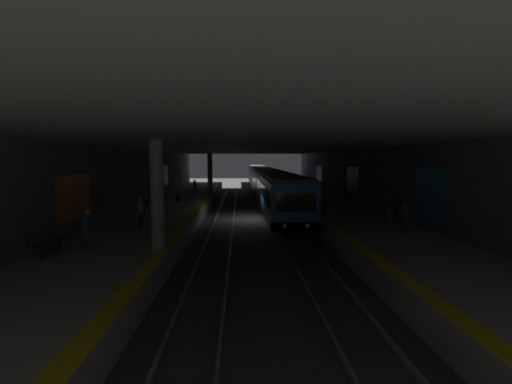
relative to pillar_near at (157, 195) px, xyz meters
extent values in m
plane|color=#42423F|center=(13.22, -4.35, -3.33)|extent=(120.00, 120.00, 0.00)
cube|color=gray|center=(13.22, -7.27, -3.25)|extent=(60.00, 0.09, 0.16)
cube|color=gray|center=(13.22, -5.83, -3.25)|extent=(60.00, 0.09, 0.16)
cube|color=gray|center=(13.22, -2.87, -3.25)|extent=(60.00, 0.09, 0.16)
cube|color=gray|center=(13.22, -1.43, -3.25)|extent=(60.00, 0.09, 0.16)
cube|color=#A8A59E|center=(13.22, -10.90, -2.80)|extent=(60.00, 5.30, 1.05)
cube|color=yellow|center=(13.22, -8.55, -2.27)|extent=(60.00, 0.60, 0.01)
cube|color=#A8A59E|center=(13.22, 2.20, -2.80)|extent=(60.00, 5.30, 1.05)
cube|color=yellow|center=(13.22, -0.15, -2.27)|extent=(60.00, 0.60, 0.01)
cube|color=slate|center=(13.22, -13.80, -0.53)|extent=(60.00, 0.50, 5.60)
cube|color=#338CCC|center=(3.67, -13.52, -0.38)|extent=(3.20, 0.06, 2.59)
cube|color=#338CCC|center=(16.46, -13.52, -0.38)|extent=(3.13, 0.06, 2.24)
cube|color=#BF4C8C|center=(29.75, -13.52, -0.38)|extent=(3.24, 0.06, 1.94)
cube|color=slate|center=(13.22, 5.10, -0.53)|extent=(60.00, 0.50, 5.60)
cube|color=orange|center=(3.27, 4.82, -0.38)|extent=(3.51, 0.06, 2.19)
cube|color=#BF4C8C|center=(24.34, 4.82, -0.38)|extent=(2.51, 0.06, 2.38)
cube|color=#ADAAA3|center=(13.22, -4.35, 2.47)|extent=(60.00, 19.40, 0.40)
cylinder|color=gray|center=(0.00, 0.00, 0.00)|extent=(0.56, 0.56, 4.55)
cylinder|color=gray|center=(25.37, 0.00, 0.00)|extent=(0.56, 0.56, 4.55)
cube|color=#19569E|center=(13.72, -6.55, -1.27)|extent=(17.62, 2.80, 2.70)
cube|color=black|center=(13.72, -6.55, -2.33)|extent=(17.62, 2.82, 0.56)
cube|color=black|center=(13.72, -6.55, -0.92)|extent=(16.21, 2.83, 0.90)
cube|color=#47474C|center=(13.72, -6.55, 0.21)|extent=(17.26, 2.58, 0.24)
cube|color=black|center=(8.88, -6.55, -2.79)|extent=(2.20, 1.64, 0.76)
cube|color=black|center=(18.57, -6.55, -2.79)|extent=(2.20, 1.64, 0.76)
cube|color=black|center=(4.89, -6.55, -0.92)|extent=(0.04, 2.24, 1.10)
cylinder|color=silver|center=(4.89, -7.20, -2.27)|extent=(0.04, 0.24, 0.24)
cylinder|color=silver|center=(4.89, -5.90, -2.27)|extent=(0.04, 0.24, 0.24)
cube|color=#19569E|center=(31.94, -6.55, -1.27)|extent=(17.62, 2.80, 2.70)
cube|color=black|center=(31.94, -6.55, -2.33)|extent=(17.62, 2.82, 0.56)
cube|color=black|center=(31.94, -6.55, -0.92)|extent=(16.21, 2.83, 0.90)
cube|color=#47474C|center=(31.94, -6.55, 0.21)|extent=(17.26, 2.58, 0.24)
cube|color=black|center=(27.09, -6.55, -2.79)|extent=(2.20, 1.64, 0.76)
cube|color=black|center=(36.78, -6.55, -2.79)|extent=(2.20, 1.64, 0.76)
cube|color=#19569E|center=(50.15, -6.55, -1.27)|extent=(17.62, 2.80, 2.70)
cube|color=black|center=(50.15, -6.55, -2.33)|extent=(17.62, 2.82, 0.56)
cube|color=black|center=(50.15, -6.55, -0.92)|extent=(16.21, 2.83, 0.90)
cube|color=#47474C|center=(50.15, -6.55, 0.21)|extent=(17.26, 2.58, 0.24)
cube|color=black|center=(45.31, -6.55, -2.79)|extent=(2.20, 1.64, 0.76)
cube|color=black|center=(55.00, -6.55, -2.79)|extent=(2.20, 1.64, 0.76)
cylinder|color=#262628|center=(5.44, -12.80, -2.07)|extent=(0.08, 0.08, 0.42)
cylinder|color=#262628|center=(6.80, -12.80, -2.07)|extent=(0.08, 0.08, 0.42)
cube|color=#4C4C51|center=(6.12, -12.80, -1.82)|extent=(1.70, 0.44, 0.08)
cube|color=#4C4C51|center=(6.12, -13.02, -1.62)|extent=(1.70, 0.06, 0.40)
cylinder|color=#262628|center=(16.88, -12.80, -2.07)|extent=(0.08, 0.08, 0.42)
cylinder|color=#262628|center=(18.24, -12.80, -2.07)|extent=(0.08, 0.08, 0.42)
cube|color=#4C4C51|center=(17.56, -12.80, -1.82)|extent=(1.70, 0.44, 0.08)
cube|color=#4C4C51|center=(17.56, -13.02, -1.62)|extent=(1.70, 0.06, 0.40)
cylinder|color=#262628|center=(-1.22, 4.10, -2.07)|extent=(0.08, 0.08, 0.42)
cylinder|color=#262628|center=(0.14, 4.10, -2.07)|extent=(0.08, 0.08, 0.42)
cube|color=#4C4C51|center=(-0.54, 4.10, -1.82)|extent=(1.70, 0.44, 0.08)
cube|color=#4C4C51|center=(-0.54, 4.32, -1.62)|extent=(1.70, 0.06, 0.40)
cylinder|color=#262628|center=(12.38, 4.10, -2.07)|extent=(0.08, 0.08, 0.42)
cylinder|color=#262628|center=(13.74, 4.10, -2.07)|extent=(0.08, 0.08, 0.42)
cube|color=#4C4C51|center=(13.06, 4.10, -1.82)|extent=(1.70, 0.44, 0.08)
cube|color=#4C4C51|center=(13.06, 4.32, -1.62)|extent=(1.70, 0.06, 0.40)
cylinder|color=#262628|center=(17.22, 4.10, -2.07)|extent=(0.08, 0.08, 0.42)
cylinder|color=#262628|center=(18.58, 4.10, -2.07)|extent=(0.08, 0.08, 0.42)
cube|color=#4C4C51|center=(17.90, 4.10, -1.82)|extent=(1.70, 0.44, 0.08)
cube|color=#4C4C51|center=(17.90, 4.32, -1.62)|extent=(1.70, 0.06, 0.40)
cylinder|color=#2A2A2A|center=(4.53, 2.00, -1.86)|extent=(0.16, 0.16, 0.84)
cylinder|color=#2A2A2A|center=(4.73, 2.00, -1.86)|extent=(0.16, 0.16, 0.84)
cube|color=beige|center=(4.63, 2.00, -1.14)|extent=(0.36, 0.22, 0.59)
cylinder|color=beige|center=(4.38, 2.00, -1.19)|extent=(0.10, 0.10, 0.57)
cylinder|color=beige|center=(4.88, 2.00, -1.19)|extent=(0.10, 0.10, 0.57)
sphere|color=tan|center=(4.63, 2.00, -0.73)|extent=(0.23, 0.23, 0.23)
cylinder|color=#424242|center=(2.49, -11.65, -1.88)|extent=(0.16, 0.16, 0.79)
cylinder|color=#424242|center=(2.69, -11.65, -1.88)|extent=(0.16, 0.16, 0.79)
cube|color=#2D754C|center=(2.59, -11.65, -1.20)|extent=(0.36, 0.22, 0.56)
cylinder|color=#2D754C|center=(2.34, -11.65, -1.25)|extent=(0.10, 0.10, 0.53)
cylinder|color=#2D754C|center=(2.84, -11.65, -1.25)|extent=(0.10, 0.10, 0.53)
sphere|color=tan|center=(2.59, -11.65, -0.81)|extent=(0.22, 0.22, 0.22)
cylinder|color=#383838|center=(19.38, 0.99, -1.83)|extent=(0.16, 0.16, 0.89)
cylinder|color=#383838|center=(19.58, 0.99, -1.83)|extent=(0.16, 0.16, 0.89)
cube|color=#333338|center=(19.48, 0.99, -1.07)|extent=(0.36, 0.22, 0.63)
cylinder|color=#333338|center=(19.23, 0.99, -1.12)|extent=(0.10, 0.10, 0.60)
cylinder|color=#333338|center=(19.73, 0.99, -1.12)|extent=(0.10, 0.10, 0.60)
sphere|color=tan|center=(19.48, 0.99, -0.64)|extent=(0.24, 0.24, 0.24)
cylinder|color=#3D3D3D|center=(0.12, 2.94, -1.86)|extent=(0.16, 0.16, 0.83)
cylinder|color=#3D3D3D|center=(0.32, 2.94, -1.86)|extent=(0.16, 0.16, 0.83)
cube|color=#284C93|center=(0.22, 2.94, -1.15)|extent=(0.36, 0.22, 0.59)
cylinder|color=#284C93|center=(-0.03, 2.94, -1.20)|extent=(0.10, 0.10, 0.56)
cylinder|color=#284C93|center=(0.47, 2.94, -1.20)|extent=(0.10, 0.10, 0.56)
sphere|color=tan|center=(0.22, 2.94, -0.74)|extent=(0.23, 0.23, 0.23)
cube|color=black|center=(16.55, 2.13, -1.98)|extent=(0.32, 0.23, 0.59)
cylinder|color=#333333|center=(16.55, 2.13, -1.54)|extent=(0.02, 0.02, 0.30)
cylinder|color=#595B5E|center=(5.50, -12.15, -1.85)|extent=(0.44, 0.44, 0.85)
camera|label=1|loc=(-14.38, -3.39, 1.48)|focal=24.47mm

